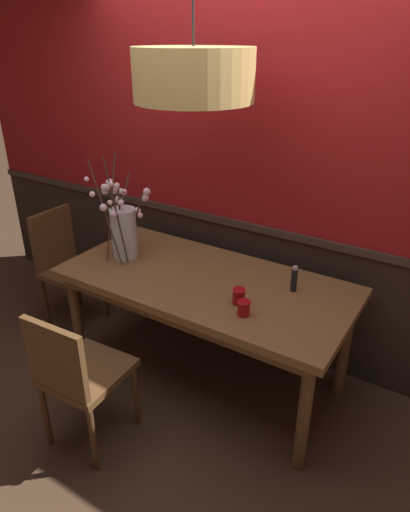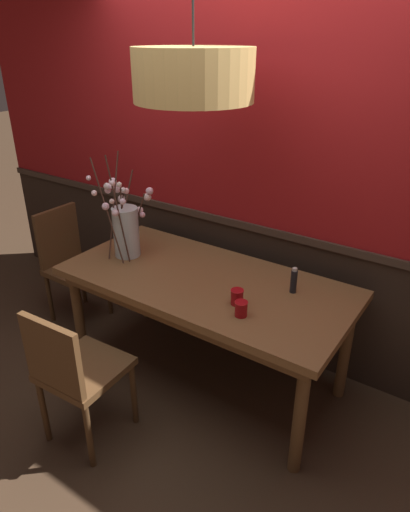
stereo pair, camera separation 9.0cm
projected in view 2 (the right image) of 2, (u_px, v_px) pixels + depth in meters
ground_plane at (205, 375)px, 3.23m from camera, size 24.00×24.00×0.00m
back_wall at (256, 166)px, 3.08m from camera, size 5.22×0.14×2.75m
dining_table at (205, 291)px, 2.93m from camera, size 1.86×0.89×0.78m
chair_near_side_left at (75, 370)px, 2.51m from camera, size 0.44×0.46×0.89m
chair_far_side_right at (302, 274)px, 3.50m from camera, size 0.44×0.43×0.90m
chair_far_side_left at (234, 254)px, 3.82m from camera, size 0.43×0.46×0.93m
chair_head_west_end at (69, 259)px, 3.71m from camera, size 0.38×0.42×0.94m
vase_with_blossoms at (125, 229)px, 3.12m from camera, size 0.31×0.44×0.72m
candle_holder_nearer_center at (237, 297)px, 2.60m from camera, size 0.08×0.08×0.09m
candle_holder_nearer_edge at (241, 309)px, 2.49m from camera, size 0.07×0.07×0.09m
condiment_bottle at (294, 281)px, 2.71m from camera, size 0.04×0.04×0.16m
pendant_lamp at (194, 75)px, 2.36m from camera, size 0.63×0.63×0.91m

